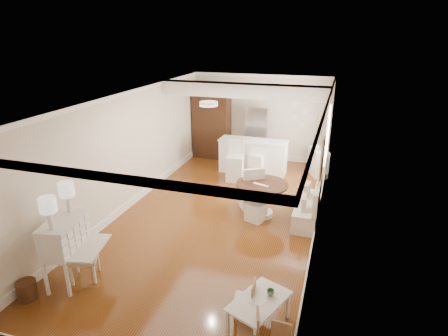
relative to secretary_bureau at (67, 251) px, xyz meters
The scene contains 19 objects.
room 4.00m from the secretary_bureau, 62.43° to the left, with size 9.00×9.04×2.82m.
secretary_bureau is the anchor object (origin of this frame).
gustavian_armchair 0.31m from the secretary_bureau, 30.34° to the left, with size 0.48×0.48×0.83m, color white.
wicker_basket 0.83m from the secretary_bureau, 119.75° to the right, with size 0.31×0.31×0.31m, color #4D2E18.
kids_table 3.39m from the secretary_bureau, ahead, with size 0.57×0.95×0.48m, color white.
kids_chair_a 3.37m from the secretary_bureau, ahead, with size 0.30×0.30×0.62m, color #9F6D48.
kids_chair_b 3.13m from the secretary_bureau, ahead, with size 0.31×0.31×0.64m, color #A4754A.
banquette 5.09m from the secretary_bureau, 43.53° to the left, with size 0.52×1.60×0.98m, color silver.
dining_table 4.31m from the secretary_bureau, 51.86° to the left, with size 1.20×1.20×0.82m, color #422215.
slip_chair_near 4.07m from the secretary_bureau, 50.45° to the left, with size 0.39×0.41×0.83m, color white.
slip_chair_far 4.42m from the secretary_bureau, 58.68° to the left, with size 0.51×0.53×1.08m, color silver.
breakfast_counter 6.37m from the secretary_bureau, 73.57° to the left, with size 2.05×0.65×1.03m, color white.
bar_stool_left 5.51m from the secretary_bureau, 74.65° to the left, with size 0.47×0.47×1.17m, color silver.
bar_stool_right 6.21m from the secretary_bureau, 71.38° to the left, with size 0.43×0.43×1.07m, color white.
pantry_cabinet 7.21m from the secretary_bureau, 89.20° to the left, with size 1.20×0.60×2.30m, color #381E11.
fridge 7.44m from the secretary_bureau, 74.38° to the left, with size 0.75×0.65×1.80m, color silver.
sideboard 7.49m from the secretary_bureau, 60.39° to the left, with size 0.38×0.85×0.81m, color white.
pencil_cup 3.51m from the secretary_bureau, ahead, with size 0.11×0.11×0.09m, color #518B57.
branch_vase 7.44m from the secretary_bureau, 60.53° to the left, with size 0.18×0.18×0.18m, color silver.
Camera 1 is at (2.52, -7.41, 4.12)m, focal length 30.00 mm.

